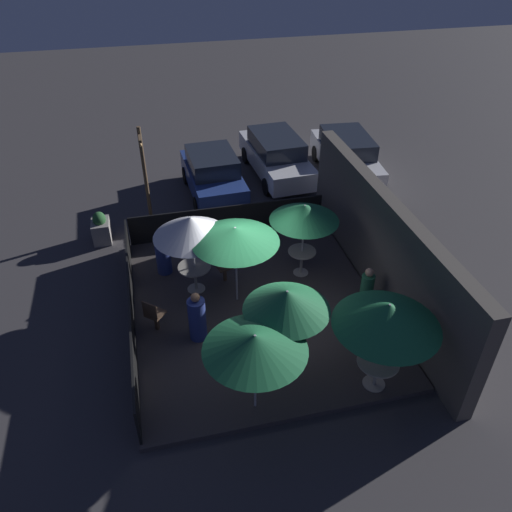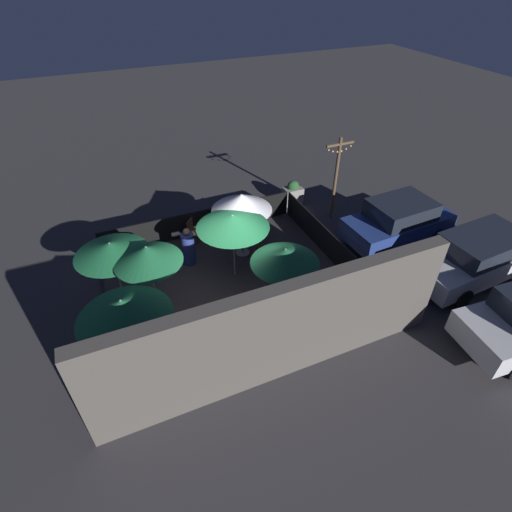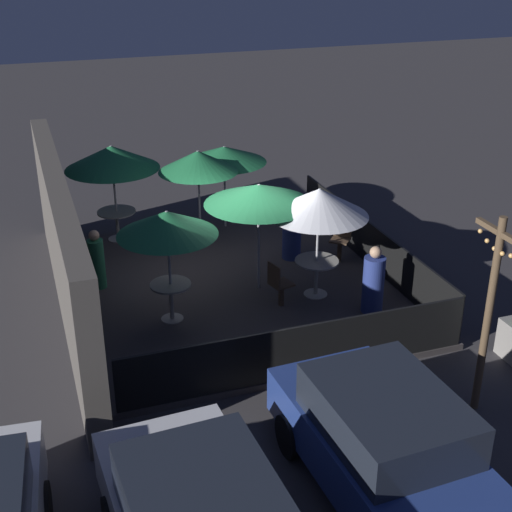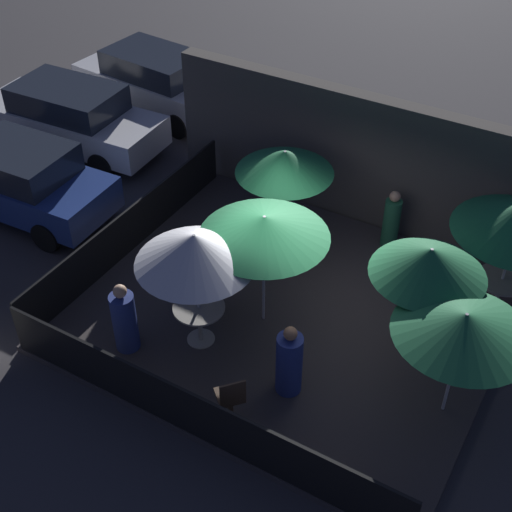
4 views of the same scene
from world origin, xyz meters
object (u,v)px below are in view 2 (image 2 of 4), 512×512
at_px(patio_chair_0, 259,254).
at_px(parked_car_1, 479,256).
at_px(patio_umbrella_0, 242,202).
at_px(light_post, 336,174).
at_px(patron_0, 260,221).
at_px(patio_chair_1, 193,231).
at_px(dining_table_2, 135,352).
at_px(patio_umbrella_1, 285,256).
at_px(patio_umbrella_3, 111,249).
at_px(planter_box, 293,193).
at_px(patio_umbrella_2, 123,309).
at_px(dining_table_1, 283,295).
at_px(dining_table_0, 242,238).
at_px(patio_umbrella_4, 233,221).
at_px(patron_1, 238,344).
at_px(parked_car_0, 398,221).
at_px(patron_2, 188,248).
at_px(patio_umbrella_5, 147,254).

distance_m(patio_chair_0, parked_car_1, 6.88).
bearing_deg(patio_chair_0, patio_umbrella_0, 0.00).
bearing_deg(light_post, patron_0, 3.52).
bearing_deg(patio_chair_1, dining_table_2, -80.71).
distance_m(patio_umbrella_1, dining_table_2, 4.42).
relative_size(patio_umbrella_3, planter_box, 2.04).
relative_size(patio_umbrella_2, dining_table_1, 2.98).
height_order(dining_table_1, patron_0, patron_0).
height_order(patio_umbrella_0, dining_table_0, patio_umbrella_0).
bearing_deg(patron_0, patio_umbrella_4, -92.55).
distance_m(patio_umbrella_4, patron_1, 3.62).
relative_size(patio_umbrella_2, patio_umbrella_3, 1.12).
bearing_deg(patio_chair_0, patio_umbrella_1, 161.25).
distance_m(dining_table_0, parked_car_0, 5.52).
height_order(patio_umbrella_1, patron_2, patio_umbrella_1).
bearing_deg(patio_umbrella_2, patron_0, -141.53).
xyz_separation_m(patio_umbrella_3, patio_umbrella_5, (-0.85, 0.87, 0.16)).
bearing_deg(patio_chair_1, patron_1, -53.47).
bearing_deg(dining_table_1, patio_umbrella_1, 90.00).
xyz_separation_m(patio_umbrella_4, patio_chair_1, (0.69, -2.18, -1.51)).
xyz_separation_m(patio_umbrella_5, parked_car_1, (-9.61, 2.44, -1.29)).
relative_size(patio_umbrella_3, parked_car_1, 0.44).
bearing_deg(patio_umbrella_3, patio_umbrella_2, 88.98).
bearing_deg(patio_umbrella_0, light_post, -167.07).
bearing_deg(patio_umbrella_1, parked_car_1, 171.08).
height_order(patio_umbrella_3, dining_table_0, patio_umbrella_3).
bearing_deg(dining_table_0, patio_umbrella_1, 90.63).
relative_size(patio_umbrella_4, parked_car_0, 0.58).
distance_m(dining_table_0, patio_chair_1, 1.81).
height_order(patio_umbrella_1, dining_table_0, patio_umbrella_1).
xyz_separation_m(patio_umbrella_5, light_post, (-7.38, -2.48, -0.30)).
distance_m(dining_table_2, patio_chair_1, 5.30).
bearing_deg(planter_box, patio_umbrella_4, 41.89).
bearing_deg(parked_car_0, patio_umbrella_0, -16.97).
bearing_deg(patio_umbrella_1, parked_car_0, -163.17).
relative_size(planter_box, parked_car_0, 0.26).
relative_size(patio_umbrella_0, planter_box, 2.27).
xyz_separation_m(patio_umbrella_0, patio_umbrella_1, (-0.03, 2.98, -0.02)).
height_order(patron_2, planter_box, patron_2).
bearing_deg(patron_2, parked_car_1, -34.01).
bearing_deg(patron_2, patio_umbrella_4, -53.10).
distance_m(patio_umbrella_0, patio_umbrella_5, 3.60).
distance_m(patio_umbrella_1, patio_chair_0, 2.56).
relative_size(dining_table_0, parked_car_0, 0.22).
relative_size(patron_1, parked_car_1, 0.27).
bearing_deg(patron_1, patio_umbrella_4, -71.09).
distance_m(patio_umbrella_0, patio_chair_0, 1.74).
relative_size(patio_umbrella_1, patio_umbrella_3, 1.08).
xyz_separation_m(patio_umbrella_3, dining_table_2, (0.05, 2.66, -1.28)).
height_order(patio_umbrella_0, dining_table_2, patio_umbrella_0).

